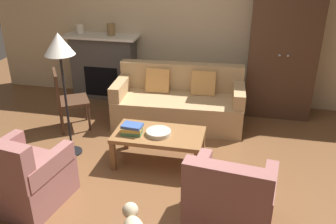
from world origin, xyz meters
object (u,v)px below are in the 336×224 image
at_px(mantel_vase_cream, 80,29).
at_px(floor_lamp, 60,51).
at_px(book_stack, 132,129).
at_px(armchair_near_left, 23,178).
at_px(couch, 179,103).
at_px(mantel_vase_bronze, 111,30).
at_px(side_chair_wooden, 66,96).
at_px(coffee_table, 159,137).
at_px(armoire, 282,51).
at_px(armchair_near_right, 230,203).
at_px(fireplace, 104,66).
at_px(fruit_bowl, 159,133).

height_order(mantel_vase_cream, floor_lamp, floor_lamp).
distance_m(book_stack, armchair_near_left, 1.34).
relative_size(mantel_vase_cream, armchair_near_left, 0.19).
height_order(couch, mantel_vase_bronze, mantel_vase_bronze).
xyz_separation_m(mantel_vase_bronze, side_chair_wooden, (-0.27, -1.29, -0.71)).
xyz_separation_m(couch, coffee_table, (-0.03, -1.19, 0.05)).
bearing_deg(armoire, armchair_near_left, -132.72).
height_order(book_stack, floor_lamp, floor_lamp).
relative_size(armchair_near_right, side_chair_wooden, 0.98).
bearing_deg(book_stack, mantel_vase_cream, 126.97).
height_order(coffee_table, armchair_near_right, armchair_near_right).
bearing_deg(armchair_near_right, armchair_near_left, -178.95).
bearing_deg(armoire, side_chair_wooden, -158.03).
bearing_deg(couch, side_chair_wooden, -160.84).
height_order(fireplace, couch, fireplace).
distance_m(coffee_table, fruit_bowl, 0.09).
distance_m(armoire, armchair_near_right, 3.04).
relative_size(fireplace, side_chair_wooden, 1.40).
bearing_deg(side_chair_wooden, fireplace, 86.06).
relative_size(book_stack, armchair_near_left, 0.30).
bearing_deg(fruit_bowl, book_stack, -171.94).
xyz_separation_m(armoire, armchair_near_right, (-0.58, -2.89, -0.71)).
bearing_deg(armchair_near_right, couch, 112.06).
distance_m(mantel_vase_cream, side_chair_wooden, 1.49).
distance_m(armoire, mantel_vase_bronze, 2.78).
relative_size(fireplace, coffee_table, 1.15).
relative_size(side_chair_wooden, floor_lamp, 0.56).
distance_m(fireplace, coffee_table, 2.43).
bearing_deg(side_chair_wooden, coffee_table, -22.75).
relative_size(fruit_bowl, floor_lamp, 0.19).
relative_size(coffee_table, armchair_near_right, 1.25).
bearing_deg(mantel_vase_bronze, armchair_near_right, -53.39).
bearing_deg(armchair_near_right, fruit_bowl, 132.94).
relative_size(coffee_table, floor_lamp, 0.69).
relative_size(couch, armchair_near_left, 2.22).
relative_size(fruit_bowl, side_chair_wooden, 0.34).
bearing_deg(fireplace, couch, -27.19).
distance_m(fruit_bowl, armchair_near_left, 1.59).
distance_m(fireplace, fruit_bowl, 2.46).
bearing_deg(mantel_vase_bronze, side_chair_wooden, -101.85).
distance_m(armoire, side_chair_wooden, 3.32).
distance_m(fruit_bowl, floor_lamp, 1.51).
relative_size(couch, fruit_bowl, 6.49).
xyz_separation_m(fireplace, mantel_vase_bronze, (0.18, -0.02, 0.65)).
xyz_separation_m(book_stack, mantel_vase_bronze, (-0.95, 2.01, 0.74)).
xyz_separation_m(armoire, side_chair_wooden, (-3.04, -1.23, -0.52)).
xyz_separation_m(armoire, mantel_vase_bronze, (-2.77, 0.06, 0.19)).
height_order(side_chair_wooden, floor_lamp, floor_lamp).
xyz_separation_m(armchair_near_left, side_chair_wooden, (-0.33, 1.71, 0.20)).
bearing_deg(couch, fireplace, 152.81).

